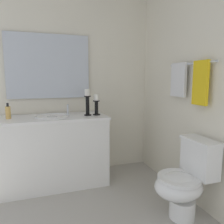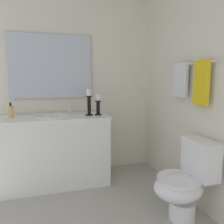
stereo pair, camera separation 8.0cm
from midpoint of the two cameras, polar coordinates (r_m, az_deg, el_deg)
wall_back at (r=2.25m, az=25.16°, el=6.03°), size 2.59×0.04×2.45m
wall_left at (r=2.99m, az=-11.62°, el=7.10°), size 0.04×2.47×2.45m
vanity_cabinet at (r=2.80m, az=-13.94°, el=-9.72°), size 0.58×1.31×0.85m
sink_basin at (r=2.70m, az=-14.22°, el=-1.88°), size 0.40×0.40×0.24m
mirror at (r=2.94m, az=-14.93°, el=11.49°), size 0.02×1.03×0.81m
candle_holder_tall at (r=2.69m, az=-2.85°, el=2.06°), size 0.09×0.09×0.26m
candle_holder_short at (r=2.67m, az=-5.21°, el=2.80°), size 0.09×0.09×0.32m
soap_bottle at (r=2.71m, az=-24.38°, el=0.06°), size 0.06×0.06×0.18m
toilet at (r=2.19m, az=19.70°, el=-16.95°), size 0.39×0.54×0.75m
towel_bar at (r=2.35m, az=21.40°, el=11.85°), size 0.69×0.02×0.02m
towel_near_vanity at (r=2.48m, az=18.42°, el=8.05°), size 0.25×0.03×0.36m
towel_center at (r=2.20m, az=23.50°, el=7.04°), size 0.19×0.03×0.42m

